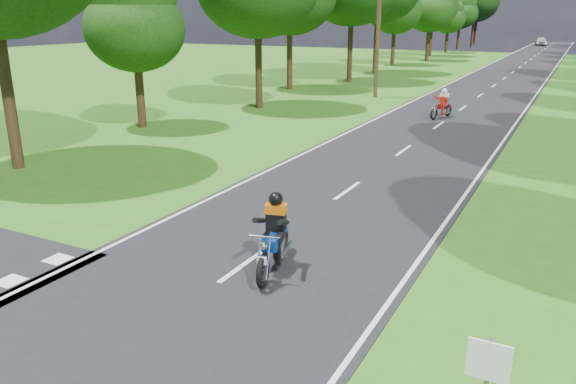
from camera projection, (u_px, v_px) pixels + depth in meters
The scene contains 7 objects.
ground at pixel (189, 305), 10.48m from camera, with size 160.00×160.00×0.00m, color #2D5E15.
main_road at pixel (513, 72), 52.78m from camera, with size 7.00×140.00×0.02m, color black.
road_markings at pixel (509, 74), 51.25m from camera, with size 7.40×140.00×0.01m.
telegraph_pole at pixel (378, 33), 35.58m from camera, with size 1.20×0.26×8.00m.
rider_near_blue at pixel (273, 233), 11.66m from camera, with size 0.66×1.99×1.66m, color #0D3694, non-canonical shape.
rider_far_red at pixel (442, 103), 29.14m from camera, with size 0.61×1.82×1.52m, color #970B0F, non-canonical shape.
distant_car at pixel (541, 41), 97.44m from camera, with size 1.78×4.41×1.50m, color silver.
Camera 1 is at (5.96, -7.44, 5.18)m, focal length 35.00 mm.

